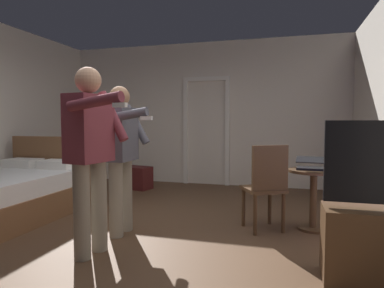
# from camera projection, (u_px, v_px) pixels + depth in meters

# --- Properties ---
(ground_plane) EXTENTS (7.27, 7.27, 0.00)m
(ground_plane) POSITION_uv_depth(u_px,v_px,m) (128.00, 237.00, 3.64)
(ground_plane) COLOR brown
(wall_back) EXTENTS (5.75, 0.12, 2.81)m
(wall_back) POSITION_uv_depth(u_px,v_px,m) (203.00, 114.00, 6.78)
(wall_back) COLOR silver
(wall_back) RESTS_ON ground_plane
(doorway_frame) EXTENTS (0.93, 0.08, 2.13)m
(doorway_frame) POSITION_uv_depth(u_px,v_px,m) (206.00, 123.00, 6.69)
(doorway_frame) COLOR white
(doorway_frame) RESTS_ON ground_plane
(bed) EXTENTS (1.41, 1.97, 1.02)m
(bed) POSITION_uv_depth(u_px,v_px,m) (9.00, 194.00, 4.42)
(bed) COLOR brown
(bed) RESTS_ON ground_plane
(side_table) EXTENTS (0.57, 0.57, 0.70)m
(side_table) POSITION_uv_depth(u_px,v_px,m) (313.00, 190.00, 3.87)
(side_table) COLOR #4C331E
(side_table) RESTS_ON ground_plane
(laptop) EXTENTS (0.34, 0.35, 0.15)m
(laptop) POSITION_uv_depth(u_px,v_px,m) (311.00, 165.00, 3.82)
(laptop) COLOR black
(laptop) RESTS_ON side_table
(bottle_on_table) EXTENTS (0.06, 0.06, 0.26)m
(bottle_on_table) POSITION_uv_depth(u_px,v_px,m) (328.00, 161.00, 3.74)
(bottle_on_table) COLOR #234A0D
(bottle_on_table) RESTS_ON side_table
(wooden_chair) EXTENTS (0.57, 0.57, 0.99)m
(wooden_chair) POSITION_uv_depth(u_px,v_px,m) (266.00, 184.00, 3.81)
(wooden_chair) COLOR #4C331E
(wooden_chair) RESTS_ON ground_plane
(person_blue_shirt) EXTENTS (0.72, 0.65, 1.74)m
(person_blue_shirt) POSITION_uv_depth(u_px,v_px,m) (91.00, 147.00, 3.10)
(person_blue_shirt) COLOR gray
(person_blue_shirt) RESTS_ON ground_plane
(person_striped_shirt) EXTENTS (0.61, 0.55, 1.63)m
(person_striped_shirt) POSITION_uv_depth(u_px,v_px,m) (121.00, 150.00, 3.71)
(person_striped_shirt) COLOR gray
(person_striped_shirt) RESTS_ON ground_plane
(suitcase_dark) EXTENTS (0.61, 0.44, 0.41)m
(suitcase_dark) POSITION_uv_depth(u_px,v_px,m) (136.00, 178.00, 6.29)
(suitcase_dark) COLOR #4C1919
(suitcase_dark) RESTS_ON ground_plane
(suitcase_small) EXTENTS (0.51, 0.40, 0.35)m
(suitcase_small) POSITION_uv_depth(u_px,v_px,m) (134.00, 179.00, 6.40)
(suitcase_small) COLOR #4C1919
(suitcase_small) RESTS_ON ground_plane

